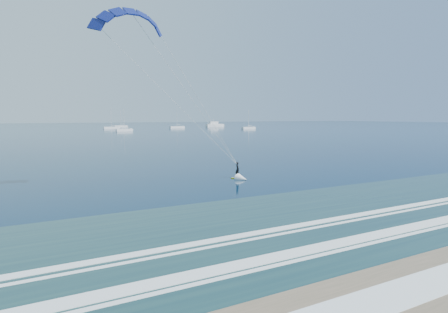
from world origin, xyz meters
name	(u,v)px	position (x,y,z in m)	size (l,w,h in m)	color
ground	(409,285)	(0.00, 0.00, 0.00)	(900.00, 900.00, 0.00)	#072B42
kitesurfer_rig	(191,99)	(2.22, 26.31, 8.97)	(19.11, 7.13, 17.55)	#D0D519
motor_yacht	(215,125)	(117.04, 231.47, 1.41)	(12.94, 3.45, 5.62)	silver
sailboat_3	(124,130)	(38.95, 178.64, 0.68)	(7.65, 2.40, 10.76)	silver
sailboat_4	(121,126)	(57.28, 250.06, 0.68)	(8.11, 2.40, 11.11)	silver
sailboat_5	(177,127)	(80.79, 212.36, 0.69)	(9.15, 2.40, 12.43)	silver
sailboat_6	(248,128)	(109.92, 178.40, 0.68)	(8.18, 2.40, 11.16)	silver
sailboat_8	(111,128)	(43.62, 221.04, 0.69)	(8.85, 2.40, 12.44)	silver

